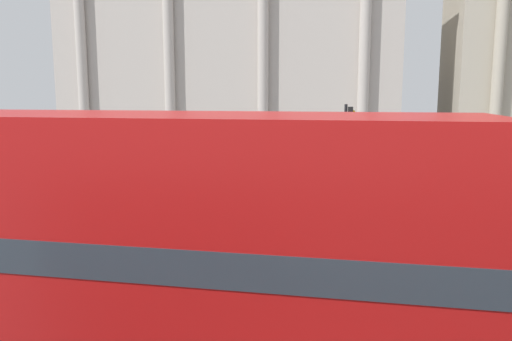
{
  "coord_description": "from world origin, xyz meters",
  "views": [
    {
      "loc": [
        -0.16,
        -2.32,
        4.61
      ],
      "look_at": [
        -3.6,
        15.35,
        1.82
      ],
      "focal_mm": 35.0,
      "sensor_mm": 36.0,
      "label": 1
    }
  ],
  "objects_px": {
    "traffic_light_mid": "(347,142)",
    "pedestrian_yellow": "(505,155)",
    "plaza_building_left": "(237,49)",
    "pedestrian_blue": "(438,190)",
    "traffic_light_near": "(467,181)",
    "pedestrian_black": "(138,201)",
    "double_decker_bus": "(117,245)",
    "car_maroon": "(253,157)"
  },
  "relations": [
    {
      "from": "double_decker_bus",
      "to": "car_maroon",
      "type": "bearing_deg",
      "value": 99.93
    },
    {
      "from": "car_maroon",
      "to": "pedestrian_black",
      "type": "distance_m",
      "value": 14.6
    },
    {
      "from": "plaza_building_left",
      "to": "pedestrian_yellow",
      "type": "xyz_separation_m",
      "value": [
        20.64,
        -16.7,
        -8.06
      ]
    },
    {
      "from": "plaza_building_left",
      "to": "traffic_light_mid",
      "type": "bearing_deg",
      "value": -68.88
    },
    {
      "from": "traffic_light_near",
      "to": "traffic_light_mid",
      "type": "xyz_separation_m",
      "value": [
        -3.06,
        7.08,
        0.27
      ]
    },
    {
      "from": "traffic_light_mid",
      "to": "pedestrian_yellow",
      "type": "distance_m",
      "value": 15.7
    },
    {
      "from": "plaza_building_left",
      "to": "pedestrian_black",
      "type": "bearing_deg",
      "value": -82.58
    },
    {
      "from": "pedestrian_black",
      "to": "traffic_light_mid",
      "type": "bearing_deg",
      "value": 15.16
    },
    {
      "from": "traffic_light_mid",
      "to": "pedestrian_black",
      "type": "xyz_separation_m",
      "value": [
        -6.87,
        -4.61,
        -1.73
      ]
    },
    {
      "from": "traffic_light_near",
      "to": "pedestrian_black",
      "type": "height_order",
      "value": "traffic_light_near"
    },
    {
      "from": "car_maroon",
      "to": "pedestrian_black",
      "type": "bearing_deg",
      "value": -134.27
    },
    {
      "from": "double_decker_bus",
      "to": "plaza_building_left",
      "type": "bearing_deg",
      "value": 104.18
    },
    {
      "from": "traffic_light_mid",
      "to": "traffic_light_near",
      "type": "bearing_deg",
      "value": -66.61
    },
    {
      "from": "traffic_light_near",
      "to": "pedestrian_black",
      "type": "xyz_separation_m",
      "value": [
        -9.93,
        2.46,
        -1.46
      ]
    },
    {
      "from": "pedestrian_yellow",
      "to": "traffic_light_near",
      "type": "bearing_deg",
      "value": -132.9
    },
    {
      "from": "car_maroon",
      "to": "pedestrian_yellow",
      "type": "xyz_separation_m",
      "value": [
        15.2,
        2.52,
        0.21
      ]
    },
    {
      "from": "pedestrian_black",
      "to": "plaza_building_left",
      "type": "bearing_deg",
      "value": 78.68
    },
    {
      "from": "car_maroon",
      "to": "pedestrian_yellow",
      "type": "distance_m",
      "value": 15.41
    },
    {
      "from": "plaza_building_left",
      "to": "traffic_light_mid",
      "type": "xyz_separation_m",
      "value": [
        11.26,
        -29.16,
        -6.25
      ]
    },
    {
      "from": "plaza_building_left",
      "to": "pedestrian_blue",
      "type": "distance_m",
      "value": 34.18
    },
    {
      "from": "pedestrian_yellow",
      "to": "pedestrian_black",
      "type": "distance_m",
      "value": 23.57
    },
    {
      "from": "double_decker_bus",
      "to": "pedestrian_black",
      "type": "xyz_separation_m",
      "value": [
        -3.73,
        8.9,
        -1.41
      ]
    },
    {
      "from": "traffic_light_mid",
      "to": "pedestrian_yellow",
      "type": "height_order",
      "value": "traffic_light_mid"
    },
    {
      "from": "car_maroon",
      "to": "pedestrian_blue",
      "type": "distance_m",
      "value": 14.08
    },
    {
      "from": "traffic_light_near",
      "to": "traffic_light_mid",
      "type": "distance_m",
      "value": 7.72
    },
    {
      "from": "car_maroon",
      "to": "traffic_light_near",
      "type": "bearing_deg",
      "value": -102.61
    },
    {
      "from": "car_maroon",
      "to": "pedestrian_yellow",
      "type": "bearing_deg",
      "value": -30.76
    },
    {
      "from": "traffic_light_near",
      "to": "car_maroon",
      "type": "distance_m",
      "value": 19.28
    },
    {
      "from": "traffic_light_near",
      "to": "car_maroon",
      "type": "relative_size",
      "value": 0.89
    },
    {
      "from": "double_decker_bus",
      "to": "car_maroon",
      "type": "distance_m",
      "value": 23.67
    },
    {
      "from": "double_decker_bus",
      "to": "pedestrian_black",
      "type": "relative_size",
      "value": 6.07
    },
    {
      "from": "double_decker_bus",
      "to": "plaza_building_left",
      "type": "xyz_separation_m",
      "value": [
        -8.13,
        42.68,
        6.57
      ]
    },
    {
      "from": "traffic_light_mid",
      "to": "pedestrian_blue",
      "type": "height_order",
      "value": "traffic_light_mid"
    },
    {
      "from": "plaza_building_left",
      "to": "traffic_light_near",
      "type": "height_order",
      "value": "plaza_building_left"
    },
    {
      "from": "plaza_building_left",
      "to": "pedestrian_blue",
      "type": "relative_size",
      "value": 17.72
    },
    {
      "from": "pedestrian_blue",
      "to": "double_decker_bus",
      "type": "bearing_deg",
      "value": 48.37
    },
    {
      "from": "plaza_building_left",
      "to": "pedestrian_yellow",
      "type": "bearing_deg",
      "value": -38.97
    },
    {
      "from": "double_decker_bus",
      "to": "traffic_light_mid",
      "type": "relative_size",
      "value": 2.49
    },
    {
      "from": "double_decker_bus",
      "to": "pedestrian_blue",
      "type": "relative_size",
      "value": 5.96
    },
    {
      "from": "traffic_light_mid",
      "to": "pedestrian_blue",
      "type": "distance_m",
      "value": 3.89
    },
    {
      "from": "double_decker_bus",
      "to": "pedestrian_yellow",
      "type": "relative_size",
      "value": 6.56
    },
    {
      "from": "double_decker_bus",
      "to": "traffic_light_mid",
      "type": "bearing_deg",
      "value": 80.33
    }
  ]
}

